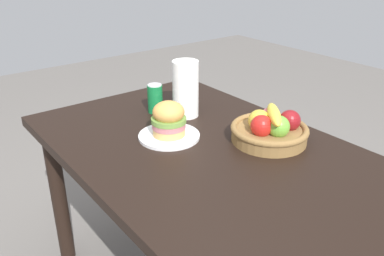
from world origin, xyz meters
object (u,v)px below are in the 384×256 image
at_px(fruit_basket, 270,129).
at_px(paper_towel_roll, 186,89).
at_px(sandwich, 169,119).
at_px(soda_can, 155,98).
at_px(plate, 169,136).

bearing_deg(fruit_basket, paper_towel_roll, -165.71).
xyz_separation_m(sandwich, soda_can, (-0.25, 0.10, -0.01)).
distance_m(fruit_basket, paper_towel_roll, 0.41).
height_order(soda_can, fruit_basket, fruit_basket).
bearing_deg(fruit_basket, soda_can, -160.26).
bearing_deg(sandwich, soda_can, 158.23).
relative_size(fruit_basket, paper_towel_roll, 1.21).
relative_size(plate, paper_towel_roll, 0.98).
height_order(plate, sandwich, sandwich).
height_order(sandwich, fruit_basket, sandwich).
distance_m(sandwich, fruit_basket, 0.38).
relative_size(plate, fruit_basket, 0.81).
bearing_deg(sandwich, fruit_basket, 47.73).
height_order(plate, fruit_basket, fruit_basket).
xyz_separation_m(plate, sandwich, (0.00, 0.00, 0.07)).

